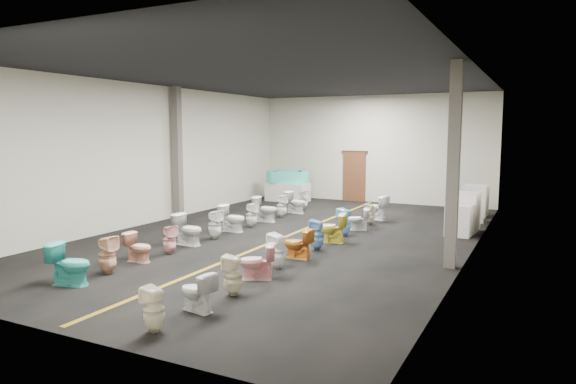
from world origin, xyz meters
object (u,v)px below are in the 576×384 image
(appliance_crate_a, at_px, (459,220))
(toilet_right_9, at_px, (358,219))
(toilet_left_4, at_px, (188,230))
(display_table, at_px, (288,192))
(toilet_left_7, at_px, (251,215))
(toilet_left_11, at_px, (303,200))
(toilet_left_9, at_px, (282,206))
(toilet_right_2, at_px, (233,275))
(toilet_left_10, at_px, (296,202))
(appliance_crate_c, at_px, (471,211))
(toilet_right_5, at_px, (298,244))
(toilet_right_7, at_px, (331,228))
(toilet_left_2, at_px, (139,247))
(toilet_right_8, at_px, (345,222))
(toilet_left_8, at_px, (265,209))
(toilet_right_6, at_px, (317,235))
(appliance_crate_b, at_px, (463,212))
(toilet_right_0, at_px, (154,309))
(toilet_right_1, at_px, (197,292))
(toilet_right_3, at_px, (257,262))
(toilet_left_0, at_px, (70,264))
(toilet_right_10, at_px, (370,214))
(toilet_left_3, at_px, (170,240))
(toilet_left_6, at_px, (232,218))
(appliance_crate_d, at_px, (476,201))
(toilet_right_4, at_px, (277,251))
(bathtub, at_px, (288,176))
(toilet_right_11, at_px, (376,208))
(toilet_left_5, at_px, (215,224))
(toilet_left_1, at_px, (107,255))

(appliance_crate_a, bearing_deg, toilet_right_9, -170.29)
(toilet_left_4, bearing_deg, display_table, 12.06)
(toilet_left_4, height_order, toilet_left_7, toilet_left_4)
(toilet_left_11, bearing_deg, toilet_left_9, -158.52)
(toilet_right_2, bearing_deg, toilet_left_10, -172.55)
(appliance_crate_c, relative_size, toilet_right_5, 1.05)
(toilet_left_9, height_order, toilet_right_7, toilet_right_7)
(toilet_left_9, bearing_deg, toilet_left_11, -6.43)
(toilet_left_2, bearing_deg, toilet_right_8, -34.49)
(toilet_left_10, height_order, toilet_right_5, toilet_left_10)
(display_table, relative_size, toilet_left_8, 2.13)
(toilet_right_6, bearing_deg, appliance_crate_a, 133.21)
(appliance_crate_b, distance_m, toilet_left_8, 6.26)
(display_table, distance_m, toilet_right_0, 14.71)
(toilet_right_1, relative_size, toilet_right_6, 0.87)
(display_table, height_order, toilet_right_7, toilet_right_7)
(toilet_left_8, height_order, toilet_right_3, toilet_left_8)
(display_table, bearing_deg, toilet_left_0, -82.58)
(toilet_right_7, height_order, toilet_right_9, toilet_right_7)
(toilet_left_9, distance_m, toilet_left_10, 1.02)
(toilet_right_10, bearing_deg, toilet_right_6, 0.52)
(toilet_left_9, xyz_separation_m, toilet_right_5, (3.05, -5.06, -0.04))
(toilet_left_10, xyz_separation_m, toilet_right_2, (3.13, -9.11, -0.02))
(appliance_crate_c, distance_m, toilet_right_8, 4.99)
(appliance_crate_b, bearing_deg, toilet_left_3, -133.74)
(toilet_left_11, bearing_deg, appliance_crate_c, -69.16)
(toilet_left_0, height_order, toilet_right_6, toilet_left_0)
(appliance_crate_c, bearing_deg, toilet_left_6, -141.38)
(toilet_left_3, xyz_separation_m, toilet_left_10, (0.01, 7.08, 0.04))
(appliance_crate_d, relative_size, toilet_left_7, 1.42)
(toilet_left_8, distance_m, toilet_right_9, 3.25)
(toilet_left_7, distance_m, toilet_right_9, 3.32)
(toilet_right_4, xyz_separation_m, toilet_right_7, (0.09, 2.95, 0.02))
(toilet_left_0, xyz_separation_m, toilet_left_2, (-0.07, 1.97, -0.08))
(toilet_left_0, relative_size, toilet_left_10, 1.05)
(toilet_left_2, bearing_deg, toilet_right_3, -91.23)
(appliance_crate_c, relative_size, toilet_right_2, 0.99)
(toilet_left_2, height_order, toilet_right_6, toilet_right_6)
(bathtub, height_order, toilet_right_3, bathtub)
(toilet_left_0, bearing_deg, bathtub, -7.62)
(toilet_left_8, distance_m, toilet_right_8, 3.35)
(toilet_left_10, height_order, toilet_right_8, toilet_right_8)
(toilet_left_3, bearing_deg, toilet_right_6, -38.62)
(bathtub, bearing_deg, toilet_right_5, -80.09)
(toilet_right_9, xyz_separation_m, toilet_right_11, (-0.06, 2.04, 0.08))
(toilet_right_8, bearing_deg, toilet_right_7, 22.51)
(appliance_crate_b, bearing_deg, toilet_left_10, 172.45)
(toilet_left_5, bearing_deg, appliance_crate_d, -39.38)
(toilet_left_1, relative_size, toilet_left_4, 0.99)
(toilet_left_3, bearing_deg, toilet_left_8, 19.49)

